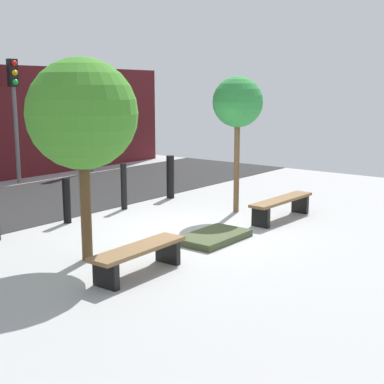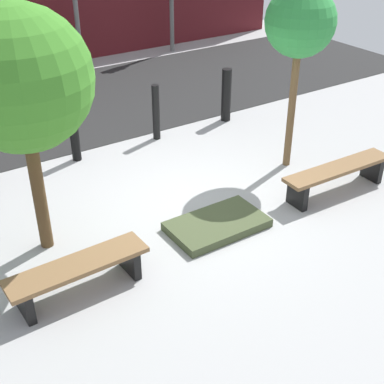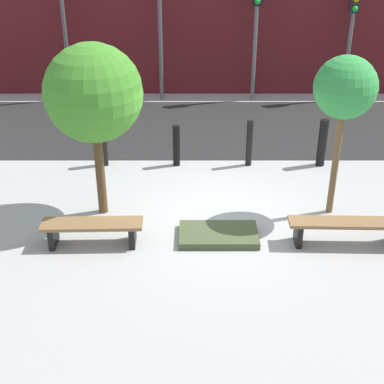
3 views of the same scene
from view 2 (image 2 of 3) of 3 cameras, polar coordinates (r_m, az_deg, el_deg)
ground_plane at (r=8.23m, az=-0.39°, el=-1.40°), size 18.00×18.00×0.00m
road_strip at (r=12.17m, az=-13.08°, el=8.81°), size 18.00×4.43×0.01m
building_facade at (r=14.82m, az=-19.01°, el=18.76°), size 16.20×0.50×3.44m
bench_left at (r=6.56m, az=-12.02°, el=-8.30°), size 1.73×0.48×0.43m
bench_right at (r=8.71m, az=15.26°, el=1.93°), size 1.99×0.44×0.46m
planter_bed at (r=7.67m, az=2.69°, el=-3.49°), size 1.39×0.82×0.13m
tree_behind_left_bench at (r=6.59m, az=-17.90°, el=11.28°), size 1.74×1.74×3.22m
tree_behind_right_bench at (r=8.73m, az=11.47°, el=17.18°), size 1.10×1.10×3.01m
bollard_left at (r=9.59m, az=-12.43°, el=5.92°), size 0.16×0.16×0.94m
bollard_center at (r=10.20m, az=-3.86°, el=8.48°), size 0.14×0.14×1.07m
bollard_right at (r=11.03m, az=3.68°, el=10.28°), size 0.20×0.20×1.09m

